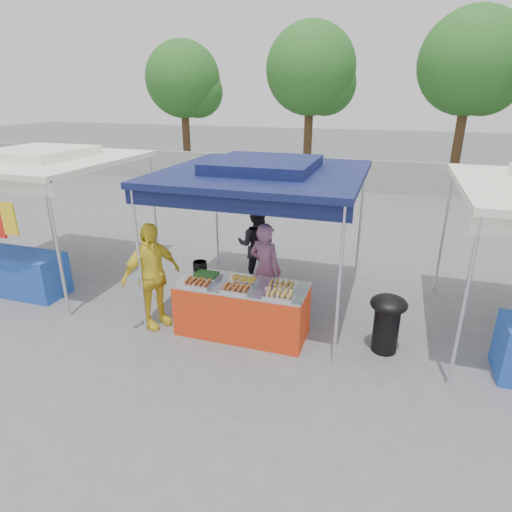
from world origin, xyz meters
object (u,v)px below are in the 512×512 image
(helper_man, at_px, (256,245))
(wok_burner, at_px, (387,319))
(vendor_table, at_px, (242,309))
(vendor_woman, at_px, (265,269))
(cooking_pot, at_px, (200,266))
(customer_person, at_px, (152,276))

(helper_man, bearing_deg, wok_burner, 140.01)
(vendor_table, bearing_deg, vendor_woman, 79.03)
(cooking_pot, xyz_separation_m, helper_man, (0.46, 1.59, -0.13))
(vendor_table, xyz_separation_m, vendor_woman, (0.15, 0.75, 0.38))
(vendor_woman, distance_m, helper_man, 1.28)
(vendor_table, distance_m, vendor_woman, 0.86)
(helper_man, relative_size, customer_person, 0.91)
(helper_man, bearing_deg, vendor_woman, 108.89)
(wok_burner, distance_m, vendor_woman, 2.11)
(cooking_pot, bearing_deg, vendor_table, -21.11)
(customer_person, bearing_deg, wok_burner, -56.03)
(helper_man, bearing_deg, customer_person, 57.81)
(customer_person, bearing_deg, helper_man, 1.43)
(vendor_table, distance_m, customer_person, 1.52)
(vendor_table, height_order, cooking_pot, cooking_pot)
(vendor_table, xyz_separation_m, helper_man, (-0.39, 1.92, 0.36))
(wok_burner, bearing_deg, vendor_table, 175.32)
(vendor_table, xyz_separation_m, wok_burner, (2.15, 0.18, 0.10))
(wok_burner, height_order, helper_man, helper_man)
(wok_burner, relative_size, helper_man, 0.56)
(vendor_table, relative_size, cooking_pot, 8.66)
(wok_burner, height_order, vendor_woman, vendor_woman)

